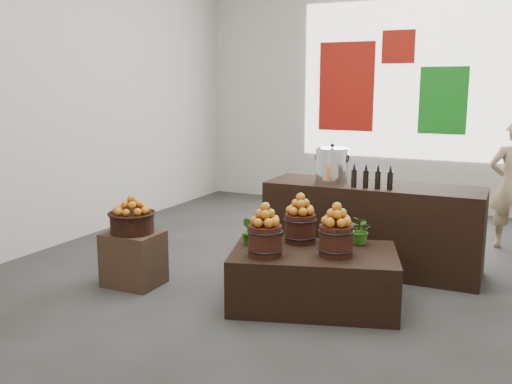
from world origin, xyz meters
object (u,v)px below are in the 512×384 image
at_px(wicker_basket, 132,223).
at_px(crate, 134,259).
at_px(stock_pot_left, 332,166).
at_px(counter, 372,227).
at_px(display_table, 314,278).

bearing_deg(wicker_basket, crate, 0.00).
height_order(wicker_basket, stock_pot_left, stock_pot_left).
height_order(crate, stock_pot_left, stock_pot_left).
xyz_separation_m(crate, stock_pot_left, (1.51, 1.49, 0.82)).
xyz_separation_m(wicker_basket, counter, (1.96, 1.50, -0.17)).
relative_size(display_table, counter, 0.65).
height_order(crate, counter, counter).
xyz_separation_m(crate, wicker_basket, (0.00, 0.00, 0.36)).
bearing_deg(display_table, counter, 63.44).
xyz_separation_m(crate, counter, (1.96, 1.50, 0.19)).
distance_m(crate, wicker_basket, 0.36).
bearing_deg(counter, display_table, -100.34).
relative_size(crate, wicker_basket, 1.25).
distance_m(counter, stock_pot_left, 0.77).
relative_size(counter, stock_pot_left, 6.47).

